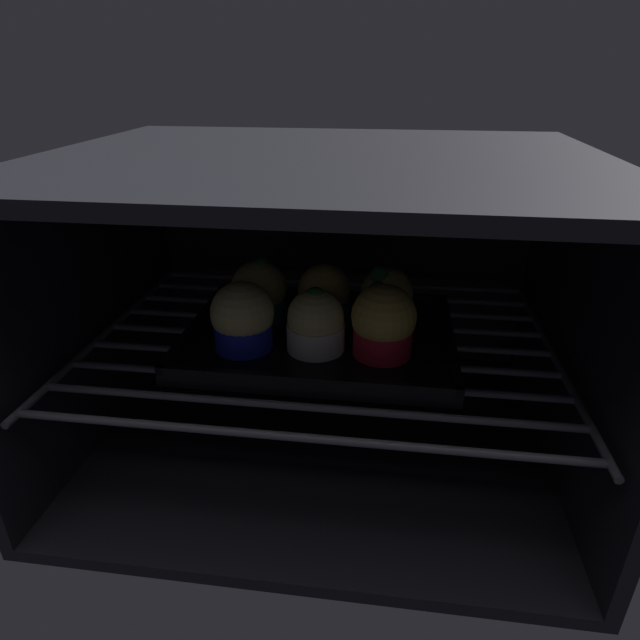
{
  "coord_description": "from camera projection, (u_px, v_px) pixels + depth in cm",
  "views": [
    {
      "loc": [
        7.48,
        -35.18,
        44.0
      ],
      "look_at": [
        0.0,
        20.32,
        17.05
      ],
      "focal_mm": 30.05,
      "sensor_mm": 36.0,
      "label": 1
    }
  ],
  "objects": [
    {
      "name": "oven_cavity",
      "position": [
        326.0,
        300.0,
        0.67
      ],
      "size": [
        59.0,
        47.0,
        37.0
      ],
      "color": "black",
      "rests_on": "ground"
    },
    {
      "name": "oven_rack",
      "position": [
        322.0,
        340.0,
        0.65
      ],
      "size": [
        54.8,
        42.0,
        0.8
      ],
      "color": "#51515B",
      "rests_on": "oven_cavity"
    },
    {
      "name": "baking_tray",
      "position": [
        320.0,
        338.0,
        0.63
      ],
      "size": [
        30.74,
        23.07,
        2.2
      ],
      "color": "black",
      "rests_on": "oven_rack"
    },
    {
      "name": "muffin_row0_col0",
      "position": [
        243.0,
        318.0,
        0.59
      ],
      "size": [
        6.98,
        6.98,
        7.71
      ],
      "color": "#1928B7",
      "rests_on": "baking_tray"
    },
    {
      "name": "muffin_row0_col1",
      "position": [
        316.0,
        323.0,
        0.58
      ],
      "size": [
        6.43,
        6.43,
        7.38
      ],
      "color": "silver",
      "rests_on": "baking_tray"
    },
    {
      "name": "muffin_row0_col2",
      "position": [
        383.0,
        323.0,
        0.57
      ],
      "size": [
        7.02,
        7.02,
        7.99
      ],
      "color": "red",
      "rests_on": "baking_tray"
    },
    {
      "name": "muffin_row1_col0",
      "position": [
        259.0,
        293.0,
        0.66
      ],
      "size": [
        6.89,
        6.89,
        7.74
      ],
      "color": "#0C8C84",
      "rests_on": "baking_tray"
    },
    {
      "name": "muffin_row1_col1",
      "position": [
        326.0,
        296.0,
        0.65
      ],
      "size": [
        6.43,
        6.43,
        7.38
      ],
      "color": "#0C8C84",
      "rests_on": "baking_tray"
    },
    {
      "name": "muffin_row1_col2",
      "position": [
        386.0,
        299.0,
        0.64
      ],
      "size": [
        6.43,
        6.43,
        7.57
      ],
      "color": "#1928B7",
      "rests_on": "baking_tray"
    }
  ]
}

